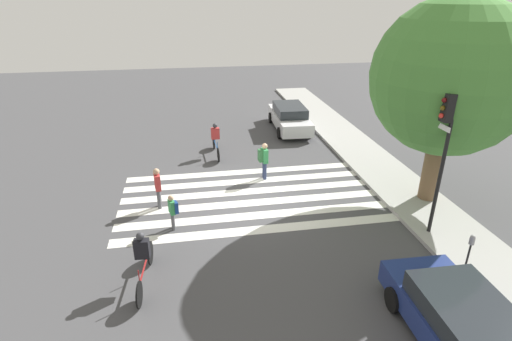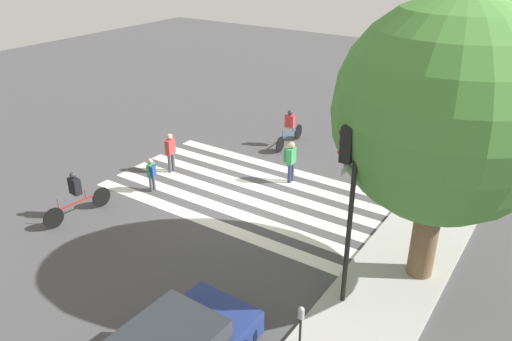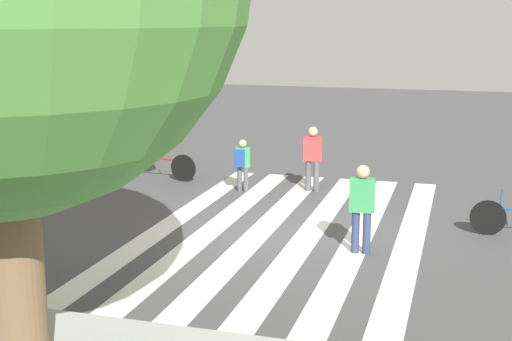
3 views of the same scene
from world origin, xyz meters
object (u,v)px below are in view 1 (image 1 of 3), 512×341
(street_tree, at_px, (450,78))
(cyclist_far_lane, at_px, (215,138))
(parking_meter, at_px, (471,245))
(cyclist_near_curb, at_px, (143,257))
(pedestrian_adult_tall_backpack, at_px, (173,210))
(pedestrian_adult_blue_shirt, at_px, (264,158))
(car_parked_dark_suv, at_px, (466,328))
(car_parked_far_curb, at_px, (290,117))
(traffic_light, at_px, (445,136))
(pedestrian_child_with_backpack, at_px, (158,186))

(street_tree, distance_m, cyclist_far_lane, 10.57)
(parking_meter, bearing_deg, cyclist_near_curb, -97.30)
(parking_meter, bearing_deg, cyclist_far_lane, -148.62)
(parking_meter, distance_m, cyclist_near_curb, 9.09)
(cyclist_far_lane, bearing_deg, pedestrian_adult_tall_backpack, -19.70)
(pedestrian_adult_blue_shirt, distance_m, car_parked_dark_suv, 10.12)
(pedestrian_adult_tall_backpack, bearing_deg, parking_meter, -131.63)
(parking_meter, distance_m, street_tree, 5.83)
(car_parked_far_curb, bearing_deg, traffic_light, 10.71)
(parking_meter, relative_size, pedestrian_adult_blue_shirt, 0.81)
(car_parked_dark_suv, bearing_deg, pedestrian_adult_blue_shirt, -163.31)
(traffic_light, height_order, cyclist_far_lane, traffic_light)
(traffic_light, bearing_deg, cyclist_near_curb, -84.44)
(pedestrian_child_with_backpack, height_order, car_parked_dark_suv, pedestrian_child_with_backpack)
(pedestrian_adult_tall_backpack, height_order, car_parked_dark_suv, car_parked_dark_suv)
(traffic_light, relative_size, car_parked_far_curb, 1.04)
(street_tree, relative_size, cyclist_far_lane, 3.07)
(parking_meter, bearing_deg, car_parked_dark_suv, -36.95)
(pedestrian_adult_blue_shirt, height_order, cyclist_near_curb, cyclist_near_curb)
(cyclist_far_lane, bearing_deg, parking_meter, 28.36)
(pedestrian_adult_tall_backpack, relative_size, car_parked_far_curb, 0.27)
(traffic_light, bearing_deg, pedestrian_child_with_backpack, -111.29)
(pedestrian_child_with_backpack, height_order, cyclist_near_curb, cyclist_near_curb)
(pedestrian_child_with_backpack, distance_m, cyclist_far_lane, 5.51)
(parking_meter, relative_size, car_parked_far_curb, 0.27)
(traffic_light, xyz_separation_m, car_parked_far_curb, (-11.62, -1.75, -2.74))
(parking_meter, height_order, street_tree, street_tree)
(pedestrian_adult_tall_backpack, distance_m, cyclist_far_lane, 6.81)
(pedestrian_child_with_backpack, bearing_deg, street_tree, -106.23)
(pedestrian_child_with_backpack, xyz_separation_m, cyclist_near_curb, (4.32, -0.18, -0.03))
(car_parked_dark_suv, bearing_deg, car_parked_far_curb, -178.87)
(parking_meter, bearing_deg, street_tree, 162.14)
(cyclist_far_lane, height_order, car_parked_far_curb, cyclist_far_lane)
(traffic_light, xyz_separation_m, street_tree, (-2.21, 1.38, 1.25))
(cyclist_far_lane, distance_m, car_parked_dark_suv, 13.59)
(street_tree, xyz_separation_m, cyclist_near_curb, (3.09, -10.39, -3.87))
(traffic_light, distance_m, cyclist_near_curb, 9.42)
(pedestrian_adult_tall_backpack, xyz_separation_m, cyclist_near_curb, (2.70, -0.74, 0.12))
(street_tree, bearing_deg, cyclist_near_curb, -73.45)
(pedestrian_adult_tall_backpack, height_order, car_parked_far_curb, car_parked_far_curb)
(traffic_light, height_order, pedestrian_adult_tall_backpack, traffic_light)
(car_parked_far_curb, bearing_deg, pedestrian_adult_blue_shirt, -21.22)
(parking_meter, xyz_separation_m, pedestrian_adult_blue_shirt, (-7.30, -4.51, -0.03))
(street_tree, relative_size, car_parked_dark_suv, 1.58)
(pedestrian_adult_tall_backpack, bearing_deg, cyclist_far_lane, -33.37)
(cyclist_near_curb, relative_size, car_parked_far_curb, 0.52)
(traffic_light, height_order, car_parked_dark_suv, traffic_light)
(cyclist_near_curb, distance_m, cyclist_far_lane, 9.60)
(pedestrian_adult_blue_shirt, xyz_separation_m, pedestrian_child_with_backpack, (1.83, -4.33, -0.05))
(pedestrian_adult_tall_backpack, xyz_separation_m, car_parked_dark_suv, (6.31, 6.43, -0.04))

